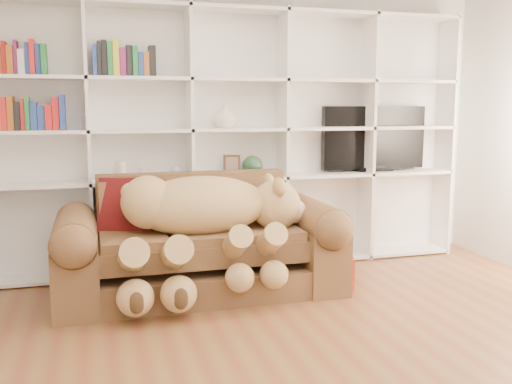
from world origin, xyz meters
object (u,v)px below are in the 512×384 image
object	(u,v)px
tv	(374,139)
teddy_bear	(205,218)
gift_box	(333,270)
sofa	(200,249)

from	to	relation	value
tv	teddy_bear	bearing A→B (deg)	-155.08
gift_box	sofa	bearing A→B (deg)	171.52
sofa	gift_box	xyz separation A→B (m)	(1.11, -0.17, -0.23)
teddy_bear	tv	bearing A→B (deg)	17.06
sofa	teddy_bear	size ratio (longest dim) A/B	1.42
sofa	gift_box	bearing A→B (deg)	-8.48
gift_box	teddy_bear	bearing A→B (deg)	-178.68
teddy_bear	gift_box	world-z (taller)	teddy_bear
sofa	gift_box	world-z (taller)	sofa
sofa	tv	xyz separation A→B (m)	(1.90, 0.69, 0.83)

